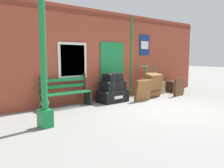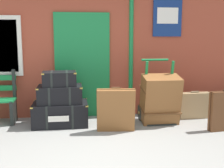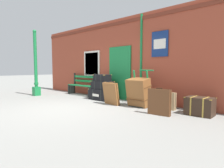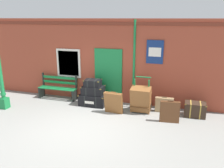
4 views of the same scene
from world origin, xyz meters
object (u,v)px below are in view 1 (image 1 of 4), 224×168
(suitcase_caramel, at_px, (143,90))
(steamer_trunk_top, at_px, (113,77))
(steamer_trunk_middle, at_px, (113,85))
(corner_trunk, at_px, (175,86))
(porters_trolley, at_px, (148,89))
(suitcase_tan, at_px, (159,88))
(platform_bench, at_px, (66,93))
(large_brown_trunk, at_px, (152,85))
(suitcase_slate, at_px, (179,87))
(steamer_trunk_base, at_px, (112,96))
(lamp_post, at_px, (44,77))

(suitcase_caramel, bearing_deg, steamer_trunk_top, 151.43)
(steamer_trunk_middle, bearing_deg, corner_trunk, 0.26)
(porters_trolley, height_order, suitcase_tan, porters_trolley)
(platform_bench, relative_size, large_brown_trunk, 1.70)
(porters_trolley, bearing_deg, steamer_trunk_middle, 179.93)
(platform_bench, xyz_separation_m, steamer_trunk_middle, (1.65, -0.27, 0.14))
(steamer_trunk_top, height_order, suitcase_caramel, steamer_trunk_top)
(platform_bench, bearing_deg, steamer_trunk_top, -9.72)
(steamer_trunk_top, bearing_deg, suitcase_slate, -13.57)
(platform_bench, distance_m, steamer_trunk_base, 1.69)
(steamer_trunk_base, relative_size, porters_trolley, 0.85)
(steamer_trunk_base, distance_m, corner_trunk, 3.68)
(platform_bench, distance_m, large_brown_trunk, 3.54)
(suitcase_tan, bearing_deg, large_brown_trunk, -160.93)
(steamer_trunk_base, bearing_deg, steamer_trunk_middle, -57.16)
(platform_bench, bearing_deg, steamer_trunk_base, -9.28)
(lamp_post, distance_m, corner_trunk, 6.88)
(steamer_trunk_top, bearing_deg, steamer_trunk_middle, 70.63)
(platform_bench, relative_size, steamer_trunk_middle, 1.96)
(lamp_post, relative_size, large_brown_trunk, 3.14)
(suitcase_tan, bearing_deg, suitcase_slate, -73.84)
(suitcase_caramel, relative_size, corner_trunk, 1.13)
(porters_trolley, xyz_separation_m, corner_trunk, (1.82, 0.02, -0.03))
(steamer_trunk_top, bearing_deg, large_brown_trunk, -5.11)
(steamer_trunk_base, height_order, large_brown_trunk, large_brown_trunk)
(porters_trolley, relative_size, suitcase_tan, 1.87)
(suitcase_slate, bearing_deg, platform_bench, 167.82)
(steamer_trunk_middle, relative_size, suitcase_tan, 1.27)
(suitcase_caramel, bearing_deg, platform_bench, 162.80)
(steamer_trunk_middle, distance_m, steamer_trunk_top, 0.29)
(steamer_trunk_base, height_order, steamer_trunk_top, steamer_trunk_top)
(steamer_trunk_base, bearing_deg, suitcase_caramel, -29.20)
(steamer_trunk_top, bearing_deg, porters_trolley, 0.26)
(lamp_post, height_order, large_brown_trunk, lamp_post)
(suitcase_tan, relative_size, suitcase_caramel, 0.82)
(suitcase_tan, distance_m, corner_trunk, 1.03)
(steamer_trunk_top, bearing_deg, suitcase_caramel, -28.57)
(suitcase_tan, bearing_deg, porters_trolley, -172.85)
(steamer_trunk_top, xyz_separation_m, suitcase_caramel, (0.97, -0.53, -0.49))
(lamp_post, distance_m, suitcase_slate, 5.98)
(lamp_post, relative_size, suitcase_tan, 4.62)
(suitcase_slate, bearing_deg, steamer_trunk_middle, 166.22)
(lamp_post, distance_m, suitcase_tan, 5.89)
(lamp_post, bearing_deg, platform_bench, 48.71)
(large_brown_trunk, distance_m, corner_trunk, 1.85)
(large_brown_trunk, relative_size, corner_trunk, 1.36)
(lamp_post, relative_size, suitcase_slate, 4.02)
(corner_trunk, bearing_deg, platform_bench, 177.26)
(suitcase_caramel, bearing_deg, lamp_post, -169.44)
(platform_bench, bearing_deg, large_brown_trunk, -7.29)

